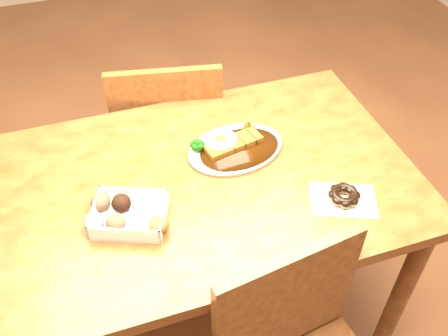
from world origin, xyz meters
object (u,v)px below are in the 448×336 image
object	(u,v)px
chair_far	(170,136)
katsu_curry_plate	(234,147)
table	(211,199)
pon_de_ring	(344,196)
donut_box	(127,214)

from	to	relation	value
chair_far	katsu_curry_plate	size ratio (longest dim) A/B	2.66
table	chair_far	xyz separation A→B (m)	(-0.01, 0.54, -0.17)
table	katsu_curry_plate	xyz separation A→B (m)	(0.10, 0.09, 0.11)
katsu_curry_plate	pon_de_ring	xyz separation A→B (m)	(0.22, -0.30, 0.00)
chair_far	donut_box	distance (m)	0.74
chair_far	pon_de_ring	size ratio (longest dim) A/B	3.99
katsu_curry_plate	table	bearing A→B (deg)	-138.85
katsu_curry_plate	pon_de_ring	bearing A→B (deg)	-52.85
table	pon_de_ring	distance (m)	0.40
table	donut_box	bearing A→B (deg)	-160.99
chair_far	pon_de_ring	bearing A→B (deg)	125.54
donut_box	katsu_curry_plate	bearing A→B (deg)	26.25
katsu_curry_plate	pon_de_ring	world-z (taller)	katsu_curry_plate
chair_far	katsu_curry_plate	world-z (taller)	chair_far
table	katsu_curry_plate	distance (m)	0.18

